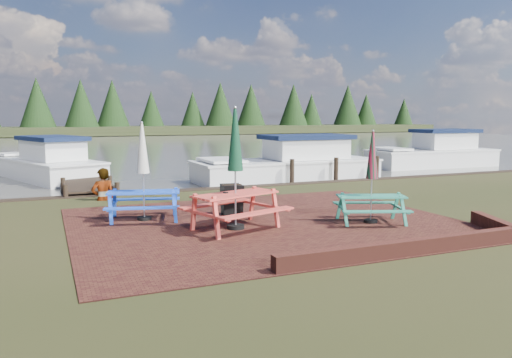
{
  "coord_description": "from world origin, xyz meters",
  "views": [
    {
      "loc": [
        -4.83,
        -9.72,
        2.55
      ],
      "look_at": [
        -0.02,
        1.62,
        1.0
      ],
      "focal_mm": 35.0,
      "sensor_mm": 36.0,
      "label": 1
    }
  ],
  "objects": [
    {
      "name": "ground",
      "position": [
        0.0,
        0.0,
        0.0
      ],
      "size": [
        120.0,
        120.0,
        0.0
      ],
      "primitive_type": "plane",
      "color": "black",
      "rests_on": "ground"
    },
    {
      "name": "paving",
      "position": [
        0.0,
        1.0,
        0.01
      ],
      "size": [
        9.0,
        7.5,
        0.02
      ],
      "primitive_type": "cube",
      "color": "#361411",
      "rests_on": "ground"
    },
    {
      "name": "brick_wall",
      "position": [
        2.15,
        -2.42,
        0.15
      ],
      "size": [
        6.21,
        1.79,
        0.3
      ],
      "color": "#4C1E16",
      "rests_on": "ground"
    },
    {
      "name": "water",
      "position": [
        0.0,
        37.0,
        0.0
      ],
      "size": [
        120.0,
        60.0,
        0.02
      ],
      "primitive_type": "cube",
      "color": "#434139",
      "rests_on": "ground"
    },
    {
      "name": "far_treeline",
      "position": [
        0.0,
        66.0,
        3.28
      ],
      "size": [
        120.0,
        10.0,
        8.1
      ],
      "color": "black",
      "rests_on": "ground"
    },
    {
      "name": "picnic_table_teal",
      "position": [
        2.3,
        0.02,
        0.77
      ],
      "size": [
        2.0,
        1.9,
        2.21
      ],
      "rotation": [
        0.0,
        0.0,
        -0.38
      ],
      "color": "#29866B",
      "rests_on": "ground"
    },
    {
      "name": "picnic_table_red",
      "position": [
        -0.93,
        0.66,
        0.96
      ],
      "size": [
        2.43,
        2.29,
        2.74
      ],
      "rotation": [
        0.0,
        0.0,
        0.32
      ],
      "color": "#D44236",
      "rests_on": "ground"
    },
    {
      "name": "picnic_table_blue",
      "position": [
        -2.65,
        2.45,
        0.84
      ],
      "size": [
        2.06,
        1.92,
        2.4
      ],
      "rotation": [
        0.0,
        0.0,
        -0.25
      ],
      "color": "blue",
      "rests_on": "ground"
    },
    {
      "name": "chalkboard",
      "position": [
        -0.47,
        2.14,
        0.42
      ],
      "size": [
        0.53,
        0.56,
        0.82
      ],
      "rotation": [
        0.0,
        0.0,
        -0.17
      ],
      "color": "black",
      "rests_on": "ground"
    },
    {
      "name": "jetty",
      "position": [
        -3.5,
        11.28,
        0.11
      ],
      "size": [
        1.76,
        9.08,
        1.0
      ],
      "color": "black",
      "rests_on": "ground"
    },
    {
      "name": "boat_jetty",
      "position": [
        -4.78,
        13.87,
        0.43
      ],
      "size": [
        4.9,
        7.62,
        2.09
      ],
      "rotation": [
        0.0,
        0.0,
        0.37
      ],
      "color": "silver",
      "rests_on": "ground"
    },
    {
      "name": "boat_near",
      "position": [
        4.78,
        9.16,
        0.44
      ],
      "size": [
        7.98,
        2.88,
        2.15
      ],
      "rotation": [
        0.0,
        0.0,
        1.59
      ],
      "color": "silver",
      "rests_on": "ground"
    },
    {
      "name": "boat_far",
      "position": [
        14.74,
        11.48,
        0.47
      ],
      "size": [
        7.28,
        2.76,
        2.25
      ],
      "rotation": [
        0.0,
        0.0,
        1.54
      ],
      "color": "silver",
      "rests_on": "ground"
    },
    {
      "name": "person",
      "position": [
        -3.26,
        5.99,
        0.98
      ],
      "size": [
        0.79,
        0.59,
        1.95
      ],
      "primitive_type": "imported",
      "rotation": [
        0.0,
        0.0,
        3.33
      ],
      "color": "gray",
      "rests_on": "ground"
    }
  ]
}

